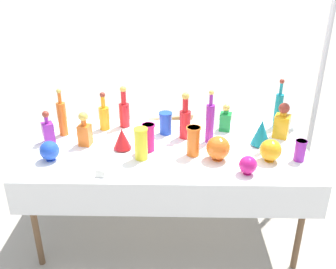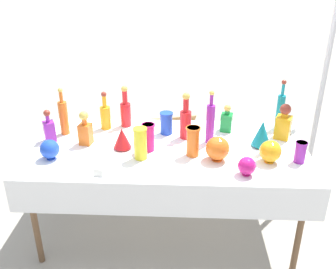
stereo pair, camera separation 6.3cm
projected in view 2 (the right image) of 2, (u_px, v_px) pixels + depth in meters
name	position (u px, v px, depth m)	size (l,w,h in m)	color
ground_plane	(168.00, 229.00, 3.08)	(40.00, 40.00, 0.00)	#A0998C
display_table	(168.00, 155.00, 2.75)	(2.02, 1.01, 0.76)	white
tall_bottle_0	(105.00, 115.00, 3.00)	(0.08, 0.08, 0.31)	orange
tall_bottle_1	(210.00, 122.00, 2.75)	(0.06, 0.06, 0.41)	purple
tall_bottle_2	(280.00, 110.00, 2.99)	(0.06, 0.06, 0.41)	teal
tall_bottle_3	(186.00, 120.00, 2.83)	(0.09, 0.09, 0.36)	red
tall_bottle_4	(64.00, 116.00, 2.89)	(0.07, 0.07, 0.38)	orange
tall_bottle_5	(126.00, 111.00, 3.04)	(0.08, 0.08, 0.34)	red
square_decanter_0	(49.00, 129.00, 2.80)	(0.11, 0.11, 0.25)	purple
square_decanter_1	(85.00, 130.00, 2.75)	(0.10, 0.10, 0.26)	orange
square_decanter_2	(227.00, 120.00, 2.97)	(0.11, 0.11, 0.22)	#198C38
square_decanter_3	(284.00, 123.00, 2.83)	(0.14, 0.14, 0.28)	orange
slender_vase_0	(193.00, 141.00, 2.59)	(0.10, 0.10, 0.21)	orange
slender_vase_1	(166.00, 122.00, 2.92)	(0.10, 0.10, 0.18)	blue
slender_vase_2	(300.00, 151.00, 2.51)	(0.08, 0.08, 0.15)	purple
slender_vase_3	(140.00, 143.00, 2.54)	(0.10, 0.10, 0.23)	yellow
slender_vase_4	(148.00, 137.00, 2.66)	(0.10, 0.10, 0.20)	#C61972
fluted_vase_0	(262.00, 133.00, 2.72)	(0.14, 0.14, 0.20)	teal
fluted_vase_1	(122.00, 138.00, 2.69)	(0.13, 0.13, 0.16)	red
round_bowl_0	(50.00, 149.00, 2.56)	(0.13, 0.13, 0.14)	blue
round_bowl_1	(218.00, 148.00, 2.53)	(0.16, 0.16, 0.17)	orange
round_bowl_2	(270.00, 151.00, 2.51)	(0.15, 0.15, 0.16)	orange
round_bowl_3	(247.00, 166.00, 2.37)	(0.12, 0.12, 0.12)	#C61972
price_tag_left	(98.00, 173.00, 2.37)	(0.06, 0.01, 0.05)	white
cardboard_box_behind_left	(173.00, 141.00, 4.13)	(0.62, 0.44, 0.45)	tan
canopy_pole	(324.00, 77.00, 3.16)	(0.18, 0.18, 2.74)	silver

